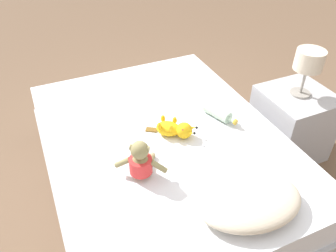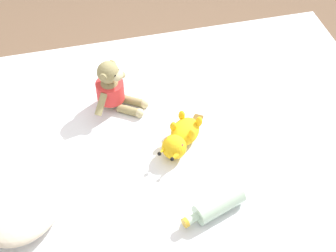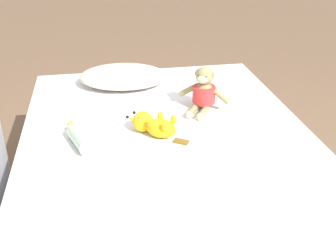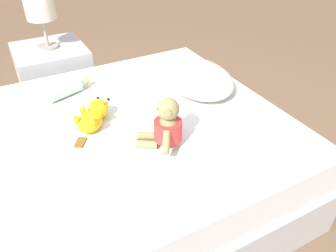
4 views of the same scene
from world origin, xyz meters
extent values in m
plane|color=brown|center=(0.00, 0.00, 0.00)|extent=(16.00, 16.00, 0.00)
cube|color=#B2B2B7|center=(0.00, 0.00, 0.14)|extent=(1.42, 1.89, 0.27)
cube|color=white|center=(0.00, 0.00, 0.38)|extent=(1.38, 1.83, 0.21)
ellipsoid|color=beige|center=(-0.16, 0.67, 0.54)|extent=(0.57, 0.45, 0.11)
ellipsoid|color=#8E8456|center=(0.24, 0.27, 0.56)|extent=(0.15, 0.14, 0.15)
cylinder|color=red|center=(0.24, 0.27, 0.57)|extent=(0.17, 0.17, 0.09)
sphere|color=#8E8456|center=(0.24, 0.27, 0.67)|extent=(0.10, 0.10, 0.10)
ellipsoid|color=#C1B789|center=(0.22, 0.23, 0.67)|extent=(0.08, 0.07, 0.04)
sphere|color=black|center=(0.24, 0.22, 0.68)|extent=(0.01, 0.01, 0.01)
sphere|color=black|center=(0.21, 0.24, 0.68)|extent=(0.01, 0.01, 0.01)
cylinder|color=#8E8456|center=(0.28, 0.24, 0.69)|extent=(0.02, 0.03, 0.03)
cylinder|color=#8E8456|center=(0.20, 0.29, 0.69)|extent=(0.02, 0.03, 0.03)
cylinder|color=#8E8456|center=(0.32, 0.21, 0.57)|extent=(0.10, 0.08, 0.08)
cylinder|color=#8E8456|center=(0.16, 0.32, 0.57)|extent=(0.10, 0.08, 0.08)
cylinder|color=#8E8456|center=(0.22, 0.17, 0.51)|extent=(0.08, 0.10, 0.04)
cylinder|color=#8E8456|center=(0.16, 0.20, 0.51)|extent=(0.08, 0.10, 0.04)
sphere|color=#C1B789|center=(0.19, 0.13, 0.51)|extent=(0.04, 0.04, 0.04)
sphere|color=#C1B789|center=(0.14, 0.16, 0.51)|extent=(0.04, 0.04, 0.04)
ellipsoid|color=yellow|center=(-0.03, 0.00, 0.53)|extent=(0.19, 0.18, 0.08)
sphere|color=yellow|center=(-0.11, 0.07, 0.54)|extent=(0.10, 0.10, 0.10)
cone|color=yellow|center=(-0.16, 0.07, 0.55)|extent=(0.07, 0.06, 0.05)
sphere|color=black|center=(-0.18, 0.09, 0.56)|extent=(0.02, 0.02, 0.02)
cone|color=yellow|center=(-0.12, 0.12, 0.55)|extent=(0.07, 0.06, 0.05)
sphere|color=black|center=(-0.14, 0.13, 0.56)|extent=(0.02, 0.02, 0.02)
sphere|color=red|center=(-0.13, 0.04, 0.56)|extent=(0.02, 0.02, 0.02)
sphere|color=red|center=(-0.09, 0.09, 0.56)|extent=(0.02, 0.02, 0.02)
ellipsoid|color=yellow|center=(-0.08, -0.01, 0.57)|extent=(0.04, 0.04, 0.05)
ellipsoid|color=yellow|center=(-0.03, 0.05, 0.57)|extent=(0.04, 0.04, 0.05)
ellipsoid|color=yellow|center=(-0.03, -0.06, 0.57)|extent=(0.04, 0.04, 0.05)
ellipsoid|color=yellow|center=(0.02, 0.00, 0.57)|extent=(0.04, 0.04, 0.05)
cube|color=brown|center=(0.05, -0.08, 0.49)|extent=(0.08, 0.07, 0.01)
cylinder|color=#B2D1B7|center=(-0.40, -0.03, 0.53)|extent=(0.14, 0.21, 0.08)
cylinder|color=#B2D1B7|center=(-0.44, 0.08, 0.53)|extent=(0.04, 0.05, 0.03)
cylinder|color=gold|center=(-0.45, 0.11, 0.53)|extent=(0.04, 0.03, 0.04)
cube|color=#B2B2B7|center=(-1.04, 0.02, 0.27)|extent=(0.47, 0.47, 0.53)
cylinder|color=gray|center=(-1.04, 0.02, 0.54)|extent=(0.14, 0.14, 0.01)
cylinder|color=gray|center=(-1.04, 0.02, 0.64)|extent=(0.02, 0.02, 0.18)
cylinder|color=beige|center=(-1.04, 0.02, 0.80)|extent=(0.19, 0.19, 0.13)
camera|label=1|loc=(0.62, 1.47, 1.81)|focal=35.88mm
camera|label=2|loc=(-1.32, 0.38, 2.04)|focal=52.36mm
camera|label=3|loc=(-0.30, -1.67, 1.44)|focal=43.74mm
camera|label=4|loc=(1.26, -0.29, 1.41)|focal=35.57mm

